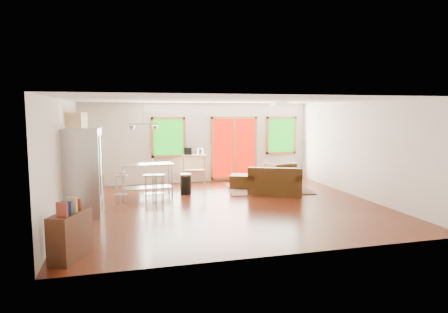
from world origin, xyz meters
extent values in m
cube|color=#371208|center=(0.00, 0.00, -0.01)|extent=(7.50, 7.00, 0.02)
cube|color=silver|center=(0.00, 0.00, 2.61)|extent=(7.50, 7.00, 0.02)
cube|color=beige|center=(0.00, 3.51, 1.30)|extent=(7.50, 0.02, 2.60)
cube|color=beige|center=(-3.76, 0.00, 1.30)|extent=(0.02, 7.00, 2.60)
cube|color=beige|center=(3.76, 0.00, 1.30)|extent=(0.02, 7.00, 2.60)
cube|color=beige|center=(0.00, -3.51, 1.30)|extent=(7.50, 0.02, 2.60)
cube|color=#0E5D0C|center=(-1.00, 3.46, 1.50)|extent=(0.94, 0.02, 1.14)
cube|color=#9D6130|center=(-1.00, 3.46, 2.11)|extent=(1.10, 0.05, 0.08)
cube|color=#9D6130|center=(-1.00, 3.46, 0.89)|extent=(1.10, 0.05, 0.08)
cube|color=#9D6130|center=(-1.51, 3.46, 1.50)|extent=(0.08, 0.05, 1.30)
cube|color=#9D6130|center=(-0.49, 3.46, 1.50)|extent=(0.08, 0.05, 1.30)
cube|color=#C10C00|center=(1.20, 3.46, 1.10)|extent=(1.44, 0.02, 1.94)
cube|color=#9D6130|center=(1.20, 3.46, 2.11)|extent=(1.60, 0.05, 0.08)
cube|color=#9D6130|center=(1.20, 3.46, 0.09)|extent=(1.60, 0.05, 0.08)
cube|color=#9D6130|center=(0.44, 3.46, 1.10)|extent=(0.08, 0.05, 2.10)
cube|color=#9D6130|center=(1.96, 3.46, 1.10)|extent=(0.08, 0.05, 2.10)
cube|color=#9D6130|center=(1.20, 3.46, 1.10)|extent=(0.08, 0.05, 1.94)
cube|color=#0E5D0C|center=(2.90, 3.46, 1.50)|extent=(0.94, 0.02, 1.14)
cube|color=#9D6130|center=(2.90, 3.46, 2.11)|extent=(1.10, 0.05, 0.08)
cube|color=#9D6130|center=(2.90, 3.46, 0.89)|extent=(1.10, 0.05, 0.08)
cube|color=#9D6130|center=(2.39, 3.46, 1.50)|extent=(0.08, 0.05, 1.30)
cube|color=#9D6130|center=(3.41, 3.46, 1.50)|extent=(0.08, 0.05, 1.30)
cube|color=#455035|center=(1.76, 1.72, 0.01)|extent=(2.66, 2.19, 0.02)
cube|color=#301E0A|center=(1.70, 1.05, 0.21)|extent=(1.70, 1.38, 0.42)
cube|color=#301E0A|center=(1.57, 0.76, 0.60)|extent=(1.43, 0.80, 0.38)
cube|color=#301E0A|center=(1.12, 1.32, 0.50)|extent=(0.53, 0.85, 0.16)
cube|color=#301E0A|center=(2.29, 0.78, 0.50)|extent=(0.53, 0.85, 0.16)
cube|color=#301E0A|center=(1.43, 1.23, 0.48)|extent=(0.78, 0.75, 0.12)
cube|color=#301E0A|center=(2.02, 0.96, 0.48)|extent=(0.78, 0.75, 0.12)
cube|color=#371D10|center=(1.70, 1.77, 0.38)|extent=(1.11, 0.80, 0.04)
cube|color=#371D10|center=(1.24, 1.64, 0.18)|extent=(0.07, 0.07, 0.36)
cube|color=#371D10|center=(2.07, 1.46, 0.18)|extent=(0.07, 0.07, 0.36)
cube|color=#371D10|center=(1.34, 2.07, 0.18)|extent=(0.07, 0.07, 0.36)
cube|color=#371D10|center=(2.16, 1.89, 0.18)|extent=(0.07, 0.07, 0.36)
imported|color=#301E0A|center=(2.41, 2.39, 0.40)|extent=(0.88, 0.84, 0.79)
cube|color=#301E0A|center=(1.02, 2.12, 0.20)|extent=(0.80, 0.80, 0.41)
imported|color=silver|center=(1.73, 1.91, 0.49)|extent=(0.21, 0.21, 0.17)
sphere|color=red|center=(1.76, 1.92, 0.62)|extent=(0.08, 0.08, 0.07)
sphere|color=red|center=(1.70, 1.90, 0.64)|extent=(0.08, 0.08, 0.07)
sphere|color=red|center=(1.74, 1.95, 0.66)|extent=(0.08, 0.08, 0.07)
imported|color=maroon|center=(2.23, 1.95, 0.54)|extent=(0.21, 0.03, 0.28)
cube|color=tan|center=(-3.45, 1.70, 0.45)|extent=(0.60, 2.20, 0.90)
cube|color=black|center=(-3.45, 1.70, 0.92)|extent=(0.64, 2.24, 0.04)
cube|color=tan|center=(-3.57, 1.70, 1.95)|extent=(0.36, 2.20, 0.70)
cylinder|color=#B7BABC|center=(-3.45, 1.20, 1.03)|extent=(0.12, 0.12, 0.18)
cube|color=black|center=(-3.45, 2.10, 1.04)|extent=(0.22, 0.18, 0.20)
cube|color=#B7BABC|center=(-3.35, -0.01, 0.98)|extent=(0.84, 0.82, 1.96)
cube|color=gray|center=(-2.97, -0.04, 0.98)|extent=(0.08, 0.72, 1.92)
cylinder|color=gray|center=(-2.97, -0.28, 1.15)|extent=(0.03, 0.03, 1.31)
cylinder|color=gray|center=(-2.93, 0.20, 1.15)|extent=(0.03, 0.03, 1.31)
cube|color=#B7BABC|center=(-1.82, 1.67, 0.88)|extent=(1.46, 0.67, 0.04)
cube|color=gray|center=(-1.82, 1.67, 0.24)|extent=(1.36, 0.59, 0.03)
cylinder|color=gray|center=(-2.45, 1.41, 0.43)|extent=(0.04, 0.04, 0.86)
cylinder|color=gray|center=(-1.16, 1.50, 0.43)|extent=(0.04, 0.04, 0.86)
cylinder|color=gray|center=(-2.48, 1.84, 0.43)|extent=(0.04, 0.04, 0.86)
cylinder|color=gray|center=(-1.19, 1.94, 0.43)|extent=(0.04, 0.04, 0.86)
imported|color=silver|center=(-1.70, 1.63, 1.00)|extent=(0.13, 0.11, 0.11)
cylinder|color=#B7BABC|center=(-2.54, 1.00, 0.72)|extent=(0.40, 0.40, 0.04)
cylinder|color=gray|center=(-2.43, 1.08, 0.35)|extent=(0.03, 0.03, 0.70)
cylinder|color=gray|center=(-2.62, 1.10, 0.35)|extent=(0.03, 0.03, 0.70)
cylinder|color=gray|center=(-2.65, 0.92, 0.35)|extent=(0.03, 0.03, 0.70)
cylinder|color=gray|center=(-2.46, 0.89, 0.35)|extent=(0.03, 0.03, 0.70)
cylinder|color=gray|center=(-2.54, 1.00, 0.23)|extent=(0.36, 0.36, 0.02)
cylinder|color=#B7BABC|center=(-1.82, 0.94, 0.69)|extent=(0.37, 0.37, 0.04)
cylinder|color=gray|center=(-1.72, 1.02, 0.34)|extent=(0.03, 0.03, 0.67)
cylinder|color=gray|center=(-1.90, 1.04, 0.34)|extent=(0.03, 0.03, 0.67)
cylinder|color=gray|center=(-1.92, 0.86, 0.34)|extent=(0.03, 0.03, 0.67)
cylinder|color=gray|center=(-1.74, 0.84, 0.34)|extent=(0.03, 0.03, 0.67)
cylinder|color=gray|center=(-1.82, 0.94, 0.22)|extent=(0.34, 0.34, 0.01)
cylinder|color=#B7BABC|center=(-1.58, 0.91, 0.69)|extent=(0.37, 0.37, 0.04)
cylinder|color=gray|center=(-1.49, 1.02, 0.34)|extent=(0.03, 0.03, 0.67)
cylinder|color=gray|center=(-1.68, 1.00, 0.34)|extent=(0.03, 0.03, 0.67)
cylinder|color=gray|center=(-1.66, 0.81, 0.34)|extent=(0.03, 0.03, 0.67)
cylinder|color=gray|center=(-1.47, 0.83, 0.34)|extent=(0.03, 0.03, 0.67)
cylinder|color=gray|center=(-1.58, 0.91, 0.22)|extent=(0.34, 0.34, 0.01)
cylinder|color=black|center=(-0.75, 1.66, 0.27)|extent=(0.32, 0.32, 0.54)
cylinder|color=#B7BABC|center=(-0.75, 1.66, 0.56)|extent=(0.33, 0.33, 0.05)
cube|color=tan|center=(-0.18, 3.35, 0.91)|extent=(0.86, 0.65, 0.04)
cube|color=tan|center=(-0.18, 3.35, 0.44)|extent=(0.81, 0.61, 0.03)
cube|color=tan|center=(-0.55, 3.23, 0.46)|extent=(0.05, 0.05, 0.92)
cube|color=tan|center=(0.09, 3.08, 0.46)|extent=(0.05, 0.05, 0.92)
cube|color=tan|center=(-0.46, 3.62, 0.46)|extent=(0.05, 0.05, 0.92)
cube|color=tan|center=(0.18, 3.47, 0.46)|extent=(0.05, 0.05, 0.92)
cube|color=black|center=(-0.37, 3.39, 1.05)|extent=(0.28, 0.27, 0.24)
cylinder|color=#B7BABC|center=(0.01, 3.31, 1.03)|extent=(0.21, 0.21, 0.20)
cube|color=#371D10|center=(-3.35, -2.76, 0.38)|extent=(0.64, 0.91, 0.76)
cube|color=maroon|center=(-3.42, -3.04, 0.87)|extent=(0.18, 0.11, 0.23)
cube|color=navy|center=(-3.36, -2.91, 0.86)|extent=(0.18, 0.11, 0.21)
cube|color=tan|center=(-3.31, -2.78, 0.88)|extent=(0.18, 0.11, 0.25)
cube|color=maroon|center=(-3.25, -2.65, 0.85)|extent=(0.18, 0.11, 0.19)
cube|color=white|center=(1.60, 0.60, 2.53)|extent=(0.35, 0.35, 0.12)
cylinder|color=gray|center=(-1.90, 1.50, 2.30)|extent=(0.02, 0.02, 0.60)
cube|color=gray|center=(-1.90, 1.50, 2.00)|extent=(0.80, 0.04, 0.03)
cone|color=#B7BABC|center=(-2.20, 1.50, 1.88)|extent=(0.18, 0.18, 0.14)
cone|color=#B7BABC|center=(-1.60, 1.50, 1.88)|extent=(0.18, 0.18, 0.14)
camera|label=1|loc=(-2.58, -9.33, 2.35)|focal=32.00mm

